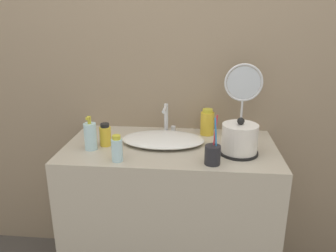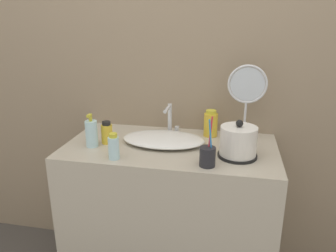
# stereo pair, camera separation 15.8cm
# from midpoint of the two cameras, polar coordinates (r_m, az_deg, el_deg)

# --- Properties ---
(wall_back) EXTENTS (6.00, 0.04, 2.60)m
(wall_back) POSITION_cam_midpoint_polar(r_m,az_deg,el_deg) (1.78, 4.92, 14.89)
(wall_back) COLOR gray
(wall_back) RESTS_ON ground_plane
(vanity_counter) EXTENTS (1.03, 0.54, 0.81)m
(vanity_counter) POSITION_cam_midpoint_polar(r_m,az_deg,el_deg) (1.80, 2.99, -15.51)
(vanity_counter) COLOR #B7AD99
(vanity_counter) RESTS_ON ground_plane
(sink_basin) EXTENTS (0.41, 0.26, 0.04)m
(sink_basin) POSITION_cam_midpoint_polar(r_m,az_deg,el_deg) (1.63, 1.99, -2.36)
(sink_basin) COLOR white
(sink_basin) RESTS_ON vanity_counter
(faucet) EXTENTS (0.06, 0.14, 0.16)m
(faucet) POSITION_cam_midpoint_polar(r_m,az_deg,el_deg) (1.74, 2.97, 1.43)
(faucet) COLOR silver
(faucet) RESTS_ON vanity_counter
(electric_kettle) EXTENTS (0.18, 0.18, 0.17)m
(electric_kettle) POSITION_cam_midpoint_polar(r_m,az_deg,el_deg) (1.51, 15.07, -2.93)
(electric_kettle) COLOR black
(electric_kettle) RESTS_ON vanity_counter
(toothbrush_cup) EXTENTS (0.07, 0.07, 0.22)m
(toothbrush_cup) POSITION_cam_midpoint_polar(r_m,az_deg,el_deg) (1.40, 10.15, -5.21)
(toothbrush_cup) COLOR #232328
(toothbrush_cup) RESTS_ON vanity_counter
(lotion_bottle) EXTENTS (0.06, 0.06, 0.16)m
(lotion_bottle) POSITION_cam_midpoint_polar(r_m,az_deg,el_deg) (1.60, -10.46, -1.31)
(lotion_bottle) COLOR silver
(lotion_bottle) RESTS_ON vanity_counter
(shampoo_bottle) EXTENTS (0.06, 0.06, 0.11)m
(shampoo_bottle) POSITION_cam_midpoint_polar(r_m,az_deg,el_deg) (1.63, -7.91, -1.26)
(shampoo_bottle) COLOR gold
(shampoo_bottle) RESTS_ON vanity_counter
(mouthwash_bottle) EXTENTS (0.07, 0.07, 0.14)m
(mouthwash_bottle) POSITION_cam_midpoint_polar(r_m,az_deg,el_deg) (1.74, 10.02, 0.33)
(mouthwash_bottle) COLOR gold
(mouthwash_bottle) RESTS_ON vanity_counter
(hand_cream_bottle) EXTENTS (0.05, 0.05, 0.12)m
(hand_cream_bottle) POSITION_cam_midpoint_polar(r_m,az_deg,el_deg) (1.45, -6.38, -3.70)
(hand_cream_bottle) COLOR silver
(hand_cream_bottle) RESTS_ON vanity_counter
(vanity_mirror) EXTENTS (0.19, 0.13, 0.39)m
(vanity_mirror) POSITION_cam_midpoint_polar(r_m,az_deg,el_deg) (1.67, 16.13, 4.45)
(vanity_mirror) COLOR silver
(vanity_mirror) RESTS_ON vanity_counter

